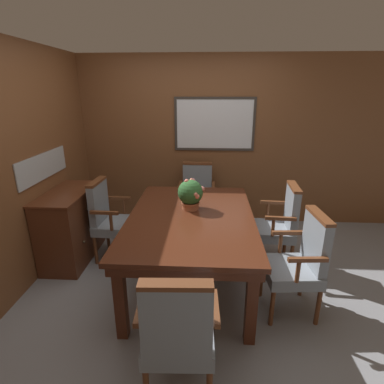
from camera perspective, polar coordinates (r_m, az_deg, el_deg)
name	(u,v)px	position (r m, az deg, el deg)	size (l,w,h in m)	color
ground_plane	(185,282)	(3.39, -1.31, -16.76)	(14.00, 14.00, 0.00)	gray
wall_back	(194,142)	(4.51, 0.32, 9.43)	(7.20, 0.08, 2.45)	brown
wall_left	(15,170)	(3.41, -30.60, 3.57)	(0.08, 7.20, 2.45)	brown
dining_table	(191,223)	(3.09, -0.16, -6.02)	(1.26, 1.85, 0.76)	#4C2314
chair_head_near	(178,331)	(2.09, -2.67, -24.95)	(0.52, 0.49, 0.98)	brown
chair_left_far	(109,217)	(3.74, -15.45, -4.52)	(0.49, 0.52, 0.98)	brown
chair_right_far	(280,222)	(3.60, 16.35, -5.55)	(0.49, 0.53, 0.98)	brown
chair_right_near	(300,260)	(2.91, 19.90, -12.07)	(0.50, 0.53, 0.98)	brown
chair_head_far	(197,194)	(4.35, 0.93, -0.43)	(0.52, 0.48, 0.98)	brown
potted_plant	(191,194)	(3.16, -0.28, -0.34)	(0.28, 0.27, 0.33)	#B2603D
sideboard_cabinet	(71,226)	(3.88, -22.04, -5.99)	(0.47, 0.95, 0.86)	#512816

